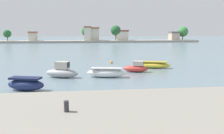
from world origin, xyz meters
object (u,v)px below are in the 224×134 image
object	(u,v)px
moored_boat_0	(26,84)
moored_boat_1	(62,72)
mooring_bollard	(66,106)
moored_boat_2	(106,73)
mooring_buoy_1	(111,62)
moored_boat_4	(152,65)
moored_boat_3	(136,68)
mooring_buoy_0	(24,99)

from	to	relation	value
moored_boat_0	moored_boat_1	world-z (taller)	moored_boat_1
mooring_bollard	moored_boat_2	xyz separation A→B (m)	(3.17, 17.54, -2.00)
moored_boat_2	mooring_buoy_1	bearing A→B (deg)	90.58
mooring_bollard	moored_boat_2	world-z (taller)	mooring_bollard
moored_boat_4	moored_boat_1	bearing A→B (deg)	-139.12
mooring_bollard	moored_boat_1	size ratio (longest dim) A/B	0.11
moored_boat_0	moored_boat_1	bearing A→B (deg)	78.95
moored_boat_0	moored_boat_3	distance (m)	14.90
mooring_bollard	mooring_buoy_0	xyz separation A→B (m)	(-4.29, 9.15, -2.42)
mooring_bollard	moored_boat_3	world-z (taller)	mooring_bollard
moored_boat_2	moored_boat_4	world-z (taller)	moored_boat_2
moored_boat_3	moored_boat_1	bearing A→B (deg)	-147.47
moored_boat_4	mooring_buoy_1	distance (m)	7.78
moored_boat_1	moored_boat_4	bearing A→B (deg)	42.48
moored_boat_4	mooring_buoy_0	world-z (taller)	moored_boat_4
moored_boat_0	mooring_buoy_1	xyz separation A→B (m)	(9.98, 16.43, -0.40)
moored_boat_0	mooring_buoy_1	bearing A→B (deg)	74.07
mooring_bollard	moored_boat_2	distance (m)	17.94
moored_boat_3	moored_boat_2	bearing A→B (deg)	-127.60
mooring_buoy_1	moored_boat_0	bearing A→B (deg)	-121.27
moored_boat_4	mooring_buoy_1	size ratio (longest dim) A/B	12.88
mooring_buoy_1	moored_boat_4	bearing A→B (deg)	-43.34
mooring_buoy_0	mooring_buoy_1	world-z (taller)	mooring_buoy_1
moored_boat_0	mooring_bollard	bearing A→B (deg)	-52.97
moored_boat_4	mooring_buoy_1	xyz separation A→B (m)	(-5.65, 5.34, -0.27)
moored_boat_2	mooring_buoy_1	xyz separation A→B (m)	(1.87, 11.28, -0.34)
mooring_buoy_0	moored_boat_4	bearing A→B (deg)	43.73
moored_boat_2	mooring_buoy_1	world-z (taller)	moored_boat_2
moored_boat_1	moored_boat_3	bearing A→B (deg)	34.28
moored_boat_1	moored_boat_3	size ratio (longest dim) A/B	1.21
moored_boat_0	moored_boat_3	size ratio (longest dim) A/B	1.07
moored_boat_3	mooring_buoy_1	xyz separation A→B (m)	(-2.48, 8.25, -0.36)
moored_boat_0	mooring_buoy_0	size ratio (longest dim) A/B	14.10
moored_boat_1	moored_boat_3	world-z (taller)	moored_boat_1
moored_boat_2	mooring_buoy_1	distance (m)	11.44
mooring_bollard	moored_boat_3	size ratio (longest dim) A/B	0.13
moored_boat_0	moored_boat_4	xyz separation A→B (m)	(15.63, 11.09, -0.13)
mooring_buoy_0	moored_boat_1	bearing A→B (deg)	76.46
mooring_bollard	moored_boat_1	distance (m)	18.21
moored_boat_1	moored_boat_3	distance (m)	10.02
moored_boat_0	mooring_buoy_1	distance (m)	19.22
mooring_buoy_0	mooring_buoy_1	xyz separation A→B (m)	(9.33, 19.67, 0.08)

